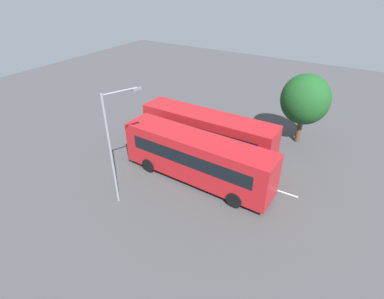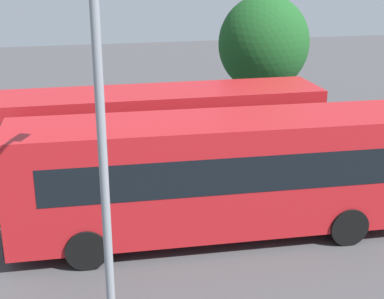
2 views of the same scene
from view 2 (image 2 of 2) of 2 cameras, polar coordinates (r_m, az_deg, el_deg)
name	(u,v)px [view 2 (image 2 of 2)]	position (r m, az deg, el deg)	size (l,w,h in m)	color
ground_plane	(184,211)	(17.54, -0.81, -6.32)	(70.84, 70.84, 0.00)	#424244
bus_far_left	(152,137)	(18.38, -4.17, 1.29)	(11.16, 2.60, 3.47)	#AD191E
bus_center_left	(213,174)	(15.27, 2.21, -2.52)	(11.22, 2.83, 3.47)	#AD191E
street_lamp	(108,155)	(9.82, -8.68, -0.57)	(1.09, 2.29, 7.43)	gray
depot_tree	(264,44)	(24.95, 7.39, 10.72)	(4.02, 3.62, 6.05)	#4C3823
lane_stripe_outer_left	(184,211)	(17.53, -0.81, -6.31)	(14.64, 0.12, 0.01)	silver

